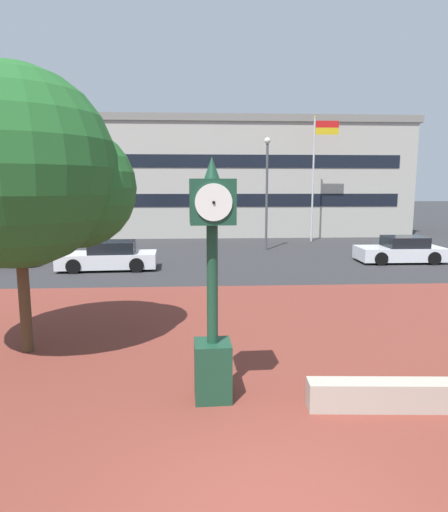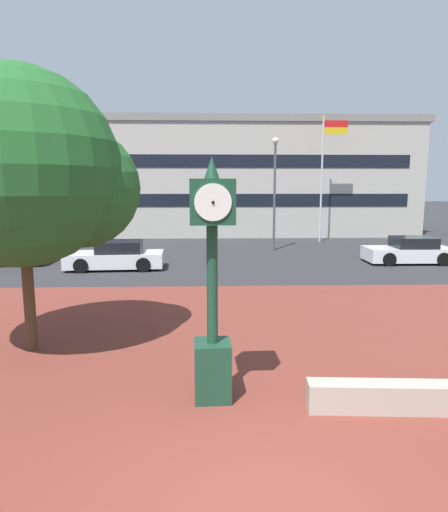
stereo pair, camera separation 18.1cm
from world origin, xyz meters
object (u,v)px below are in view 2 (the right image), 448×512
(plaza_tree, at_px, (34,173))
(civic_building, at_px, (240,178))
(street_clock, at_px, (212,285))
(street_lamp_post, at_px, (275,182))
(flagpole_primary, at_px, (325,168))
(car_street_near, at_px, (410,251))
(car_street_far, at_px, (2,252))
(car_street_mid, at_px, (116,256))

(plaza_tree, bearing_deg, civic_building, 76.65)
(street_clock, bearing_deg, street_lamp_post, 76.38)
(flagpole_primary, bearing_deg, plaza_tree, -120.54)
(car_street_near, height_order, civic_building, civic_building)
(flagpole_primary, distance_m, street_lamp_post, 5.57)
(car_street_near, xyz_separation_m, car_street_far, (-19.81, 0.30, 0.00))
(plaza_tree, xyz_separation_m, street_lamp_post, (7.67, 15.67, -0.08))
(plaza_tree, bearing_deg, street_lamp_post, 63.93)
(flagpole_primary, relative_size, civic_building, 0.31)
(car_street_far, height_order, flagpole_primary, flagpole_primary)
(street_lamp_post, bearing_deg, flagpole_primary, 45.11)
(street_clock, distance_m, car_street_near, 16.93)
(flagpole_primary, bearing_deg, street_clock, -108.86)
(car_street_mid, bearing_deg, car_street_near, -88.65)
(flagpole_primary, height_order, street_lamp_post, flagpole_primary)
(car_street_far, distance_m, street_lamp_post, 14.84)
(car_street_mid, bearing_deg, civic_building, -24.67)
(car_street_far, distance_m, civic_building, 20.75)
(street_clock, relative_size, car_street_mid, 0.96)
(car_street_near, distance_m, car_street_mid, 14.08)
(street_clock, distance_m, car_street_mid, 13.42)
(flagpole_primary, bearing_deg, car_street_far, -155.10)
(car_street_mid, bearing_deg, street_clock, -164.50)
(street_clock, bearing_deg, civic_building, 82.98)
(street_clock, height_order, car_street_near, street_clock)
(car_street_mid, bearing_deg, car_street_far, 72.86)
(car_street_near, xyz_separation_m, car_street_mid, (-14.04, -1.13, 0.00))
(street_clock, height_order, car_street_far, street_clock)
(car_street_far, xyz_separation_m, street_lamp_post, (13.79, 4.31, 3.39))
(street_clock, relative_size, car_street_far, 0.94)
(street_clock, relative_size, civic_building, 0.16)
(car_street_near, bearing_deg, street_lamp_post, 53.22)
(plaza_tree, height_order, car_street_near, plaza_tree)
(civic_building, bearing_deg, car_street_near, -66.23)
(street_clock, xyz_separation_m, car_street_near, (9.75, 13.76, -1.51))
(plaza_tree, distance_m, street_lamp_post, 17.45)
(flagpole_primary, relative_size, street_lamp_post, 1.27)
(street_clock, xyz_separation_m, car_street_mid, (-4.29, 12.62, -1.51))
(car_street_near, height_order, flagpole_primary, flagpole_primary)
(street_lamp_post, bearing_deg, car_street_far, -162.65)
(car_street_mid, bearing_deg, street_lamp_post, -57.65)
(car_street_far, distance_m, flagpole_primary, 19.94)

